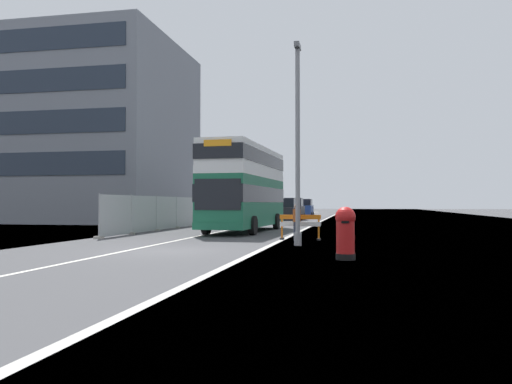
{
  "coord_description": "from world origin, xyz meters",
  "views": [
    {
      "loc": [
        6.55,
        -16.82,
        1.64
      ],
      "look_at": [
        1.6,
        7.82,
        2.2
      ],
      "focal_mm": 35.97,
      "sensor_mm": 36.0,
      "label": 1
    }
  ],
  "objects": [
    {
      "name": "ground",
      "position": [
        0.63,
        0.16,
        -0.05
      ],
      "size": [
        140.0,
        280.0,
        0.1
      ],
      "color": "#424244"
    },
    {
      "name": "double_decker_bus",
      "position": [
        0.05,
        12.39,
        2.6
      ],
      "size": [
        3.11,
        10.78,
        4.88
      ],
      "color": "#196042",
      "rests_on": "ground"
    },
    {
      "name": "lamppost_foreground",
      "position": [
        4.22,
        3.05,
        3.72
      ],
      "size": [
        0.29,
        0.7,
        7.91
      ],
      "color": "gray",
      "rests_on": "ground"
    },
    {
      "name": "red_pillar_postbox",
      "position": [
        6.16,
        -1.65,
        0.85
      ],
      "size": [
        0.59,
        0.59,
        1.54
      ],
      "color": "black",
      "rests_on": "ground"
    },
    {
      "name": "roadworks_barrier",
      "position": [
        3.96,
        6.19,
        0.72
      ],
      "size": [
        1.85,
        0.48,
        1.13
      ],
      "color": "orange",
      "rests_on": "ground"
    },
    {
      "name": "construction_site_fence",
      "position": [
        -5.24,
        15.19,
        1.01
      ],
      "size": [
        0.44,
        20.6,
        2.11
      ],
      "color": "#A8AAAD",
      "rests_on": "ground"
    },
    {
      "name": "car_oncoming_near",
      "position": [
        0.31,
        27.35,
        0.97
      ],
      "size": [
        2.05,
        4.02,
        2.09
      ],
      "color": "black",
      "rests_on": "ground"
    },
    {
      "name": "car_receding_mid",
      "position": [
        0.25,
        33.76,
        1.01
      ],
      "size": [
        1.95,
        3.93,
        2.18
      ],
      "color": "black",
      "rests_on": "ground"
    },
    {
      "name": "car_receding_far",
      "position": [
        0.33,
        43.14,
        1.01
      ],
      "size": [
        1.96,
        3.9,
        2.15
      ],
      "color": "navy",
      "rests_on": "ground"
    },
    {
      "name": "bare_tree_far_verge_near",
      "position": [
        -13.44,
        27.77,
        2.95
      ],
      "size": [
        3.29,
        3.1,
        5.6
      ],
      "color": "#4C3D2D",
      "rests_on": "ground"
    },
    {
      "name": "pedestrian_at_kerb",
      "position": [
        3.87,
        5.66,
        0.81
      ],
      "size": [
        0.34,
        0.34,
        1.61
      ],
      "color": "#2D3342",
      "rests_on": "ground"
    },
    {
      "name": "backdrop_office_block",
      "position": [
        -24.34,
        26.59,
        8.12
      ],
      "size": [
        29.31,
        15.78,
        16.24
      ],
      "color": "gray",
      "rests_on": "ground"
    }
  ]
}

